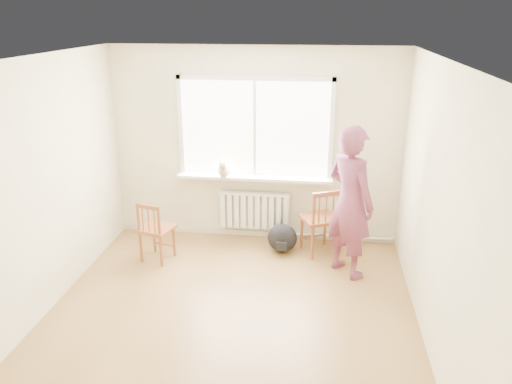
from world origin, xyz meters
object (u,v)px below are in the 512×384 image
(chair_left, at_px, (155,231))
(backpack, at_px, (282,238))
(chair_right, at_px, (321,221))
(person, at_px, (350,202))
(cat, at_px, (224,169))

(chair_left, distance_m, backpack, 1.71)
(chair_right, relative_size, backpack, 2.35)
(chair_left, xyz_separation_m, chair_right, (2.14, 0.47, 0.06))
(person, xyz_separation_m, cat, (-1.68, 0.74, 0.12))
(backpack, bearing_deg, chair_right, -0.36)
(person, relative_size, backpack, 4.72)
(cat, bearing_deg, chair_right, -12.83)
(chair_left, distance_m, person, 2.53)
(chair_right, distance_m, backpack, 0.58)
(person, height_order, cat, person)
(chair_right, bearing_deg, chair_left, -13.13)
(chair_left, distance_m, cat, 1.26)
(chair_right, bearing_deg, cat, -37.04)
(chair_left, relative_size, cat, 2.06)
(cat, relative_size, backpack, 1.00)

